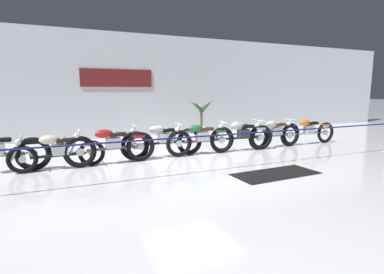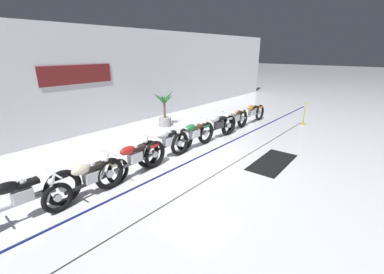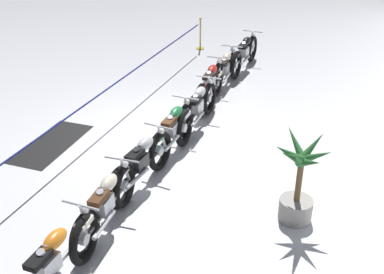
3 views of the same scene
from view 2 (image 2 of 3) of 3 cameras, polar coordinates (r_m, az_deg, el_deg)
ground_plane at (r=8.23m, az=0.99°, el=-4.72°), size 120.00×120.00×0.00m
back_wall at (r=11.55m, az=-19.50°, el=11.86°), size 28.00×0.29×4.20m
motorcycle_black_0 at (r=6.18m, az=-33.91°, el=-11.56°), size 2.45×0.62×0.99m
motorcycle_cream_1 at (r=6.45m, az=-21.80°, el=-8.64°), size 2.22×0.62×0.91m
motorcycle_red_2 at (r=7.04m, az=-12.86°, el=-5.07°), size 2.36×0.62×0.98m
motorcycle_silver_3 at (r=8.09m, az=-5.47°, el=-1.50°), size 2.47×0.62×0.99m
motorcycle_green_4 at (r=8.82m, az=0.32°, el=0.31°), size 2.20×0.62×0.97m
motorcycle_silver_5 at (r=9.91m, az=5.75°, el=2.31°), size 2.21×0.62×0.98m
motorcycle_cream_6 at (r=11.04m, az=9.55°, el=3.82°), size 2.25×0.62×0.97m
motorcycle_orange_7 at (r=12.27m, az=13.09°, el=5.08°), size 2.44×0.62×0.96m
potted_palm_left_of_row at (r=11.60m, az=-6.11°, el=5.74°), size 1.10×0.94×1.60m
stanchion_far_left at (r=6.19m, az=2.12°, el=-5.26°), size 12.22×0.28×1.05m
stanchion_mid_left at (r=12.93m, az=23.60°, el=4.11°), size 0.28×0.28×1.05m
floor_banner at (r=8.32m, az=17.45°, el=-5.33°), size 2.10×0.99×0.01m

